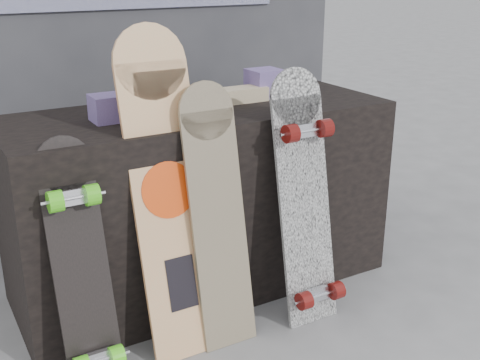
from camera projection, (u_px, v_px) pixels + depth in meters
ground at (261, 337)px, 2.32m from camera, size 60.00×60.00×0.00m
vendor_table at (201, 200)px, 2.59m from camera, size 1.60×0.60×0.80m
booth at (124, 17)px, 3.05m from camera, size 2.40×0.22×2.20m
merch_box_purple at (115, 107)px, 2.26m from camera, size 0.18×0.12×0.10m
merch_box_small at (265, 83)px, 2.67m from camera, size 0.14×0.14×0.12m
merch_box_flat at (241, 95)px, 2.58m from camera, size 0.22×0.10×0.06m
longboard_geisha at (167, 185)px, 2.13m from camera, size 0.27×0.31×1.18m
longboard_celtic at (217, 208)px, 2.19m from camera, size 0.21×0.21×0.98m
longboard_cascadia at (306, 196)px, 2.33m from camera, size 0.23×0.28×1.00m
skateboard_dark at (81, 263)px, 1.99m from camera, size 0.19×0.28×0.84m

